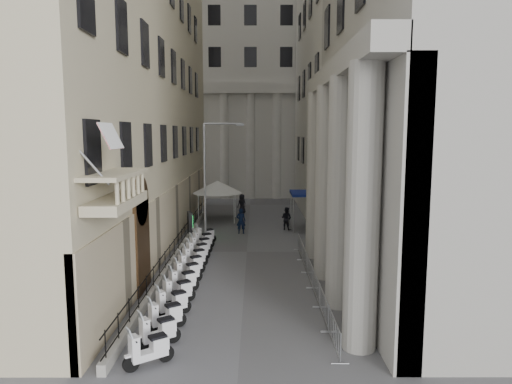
# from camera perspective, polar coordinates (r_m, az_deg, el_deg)

# --- Properties ---
(far_building) EXTENTS (22.00, 10.00, 30.00)m
(far_building) POSITION_cam_1_polar(r_m,az_deg,el_deg) (57.93, -0.64, 14.77)
(far_building) COLOR beige
(far_building) RESTS_ON ground
(iron_fence) EXTENTS (0.30, 28.00, 1.40)m
(iron_fence) POSITION_cam_1_polar(r_m,az_deg,el_deg) (28.93, -9.83, -7.99)
(iron_fence) COLOR black
(iron_fence) RESTS_ON ground
(blue_awning) EXTENTS (1.60, 3.00, 3.00)m
(blue_awning) POSITION_cam_1_polar(r_m,az_deg,el_deg) (36.46, 5.61, -4.68)
(blue_awning) COLOR navy
(blue_awning) RESTS_ON ground
(flag) EXTENTS (1.00, 1.40, 8.20)m
(flag) POSITION_cam_1_polar(r_m,az_deg,el_deg) (17.00, -16.61, -19.66)
(flag) COLOR #9E0C11
(flag) RESTS_ON ground
(scooter_0) EXTENTS (1.47, 1.25, 1.50)m
(scooter_0) POSITION_cam_1_polar(r_m,az_deg,el_deg) (16.47, -13.14, -20.46)
(scooter_0) COLOR silver
(scooter_0) RESTS_ON ground
(scooter_1) EXTENTS (1.47, 1.25, 1.50)m
(scooter_1) POSITION_cam_1_polar(r_m,az_deg,el_deg) (17.68, -12.08, -18.39)
(scooter_1) COLOR silver
(scooter_1) RESTS_ON ground
(scooter_2) EXTENTS (1.47, 1.25, 1.50)m
(scooter_2) POSITION_cam_1_polar(r_m,az_deg,el_deg) (18.91, -11.17, -16.58)
(scooter_2) COLOR silver
(scooter_2) RESTS_ON ground
(scooter_3) EXTENTS (1.47, 1.25, 1.50)m
(scooter_3) POSITION_cam_1_polar(r_m,az_deg,el_deg) (20.16, -10.39, -14.99)
(scooter_3) COLOR silver
(scooter_3) RESTS_ON ground
(scooter_4) EXTENTS (1.47, 1.25, 1.50)m
(scooter_4) POSITION_cam_1_polar(r_m,az_deg,el_deg) (21.43, -9.71, -13.59)
(scooter_4) COLOR silver
(scooter_4) RESTS_ON ground
(scooter_5) EXTENTS (1.47, 1.25, 1.50)m
(scooter_5) POSITION_cam_1_polar(r_m,az_deg,el_deg) (22.71, -9.12, -12.34)
(scooter_5) COLOR silver
(scooter_5) RESTS_ON ground
(scooter_6) EXTENTS (1.47, 1.25, 1.50)m
(scooter_6) POSITION_cam_1_polar(r_m,az_deg,el_deg) (24.00, -8.59, -11.22)
(scooter_6) COLOR silver
(scooter_6) RESTS_ON ground
(scooter_7) EXTENTS (1.47, 1.25, 1.50)m
(scooter_7) POSITION_cam_1_polar(r_m,az_deg,el_deg) (25.31, -8.12, -10.22)
(scooter_7) COLOR silver
(scooter_7) RESTS_ON ground
(scooter_8) EXTENTS (1.47, 1.25, 1.50)m
(scooter_8) POSITION_cam_1_polar(r_m,az_deg,el_deg) (26.62, -7.70, -9.32)
(scooter_8) COLOR silver
(scooter_8) RESTS_ON ground
(scooter_9) EXTENTS (1.47, 1.25, 1.50)m
(scooter_9) POSITION_cam_1_polar(r_m,az_deg,el_deg) (27.94, -7.32, -8.50)
(scooter_9) COLOR silver
(scooter_9) RESTS_ON ground
(scooter_10) EXTENTS (1.47, 1.25, 1.50)m
(scooter_10) POSITION_cam_1_polar(r_m,az_deg,el_deg) (29.26, -6.98, -7.75)
(scooter_10) COLOR silver
(scooter_10) RESTS_ON ground
(scooter_11) EXTENTS (1.47, 1.25, 1.50)m
(scooter_11) POSITION_cam_1_polar(r_m,az_deg,el_deg) (30.59, -6.67, -7.07)
(scooter_11) COLOR silver
(scooter_11) RESTS_ON ground
(scooter_12) EXTENTS (1.47, 1.25, 1.50)m
(scooter_12) POSITION_cam_1_polar(r_m,az_deg,el_deg) (31.93, -6.38, -6.45)
(scooter_12) COLOR silver
(scooter_12) RESTS_ON ground
(barrier_0) EXTENTS (0.60, 2.40, 1.10)m
(barrier_0) POSITION_cam_1_polar(r_m,az_deg,el_deg) (17.49, 9.72, -18.62)
(barrier_0) COLOR #A9ABB1
(barrier_0) RESTS_ON ground
(barrier_1) EXTENTS (0.60, 2.40, 1.10)m
(barrier_1) POSITION_cam_1_polar(r_m,az_deg,el_deg) (19.74, 8.45, -15.46)
(barrier_1) COLOR #A9ABB1
(barrier_1) RESTS_ON ground
(barrier_2) EXTENTS (0.60, 2.40, 1.10)m
(barrier_2) POSITION_cam_1_polar(r_m,az_deg,el_deg) (22.04, 7.47, -12.94)
(barrier_2) COLOR #A9ABB1
(barrier_2) RESTS_ON ground
(barrier_3) EXTENTS (0.60, 2.40, 1.10)m
(barrier_3) POSITION_cam_1_polar(r_m,az_deg,el_deg) (24.38, 6.69, -10.89)
(barrier_3) COLOR #A9ABB1
(barrier_3) RESTS_ON ground
(barrier_4) EXTENTS (0.60, 2.40, 1.10)m
(barrier_4) POSITION_cam_1_polar(r_m,az_deg,el_deg) (26.74, 6.06, -9.21)
(barrier_4) COLOR #A9ABB1
(barrier_4) RESTS_ON ground
(barrier_5) EXTENTS (0.60, 2.40, 1.10)m
(barrier_5) POSITION_cam_1_polar(r_m,az_deg,el_deg) (29.13, 5.53, -7.80)
(barrier_5) COLOR #A9ABB1
(barrier_5) RESTS_ON ground
(security_tent) EXTENTS (4.29, 4.29, 3.48)m
(security_tent) POSITION_cam_1_polar(r_m,az_deg,el_deg) (39.77, -4.83, 0.60)
(security_tent) COLOR silver
(security_tent) RESTS_ON ground
(street_lamp) EXTENTS (2.68, 0.65, 8.27)m
(street_lamp) POSITION_cam_1_polar(r_m,az_deg,el_deg) (30.39, -5.84, 2.29)
(street_lamp) COLOR gray
(street_lamp) RESTS_ON ground
(info_kiosk) EXTENTS (0.51, 0.95, 1.93)m
(info_kiosk) POSITION_cam_1_polar(r_m,az_deg,el_deg) (33.51, -8.24, -4.11)
(info_kiosk) COLOR black
(info_kiosk) RESTS_ON ground
(pedestrian_a) EXTENTS (0.74, 0.51, 1.94)m
(pedestrian_a) POSITION_cam_1_polar(r_m,az_deg,el_deg) (34.70, -1.89, -3.64)
(pedestrian_a) COLOR black
(pedestrian_a) RESTS_ON ground
(pedestrian_b) EXTENTS (1.11, 1.06, 1.81)m
(pedestrian_b) POSITION_cam_1_polar(r_m,az_deg,el_deg) (36.10, 3.82, -3.32)
(pedestrian_b) COLOR black
(pedestrian_b) RESTS_ON ground
(pedestrian_c) EXTENTS (1.08, 1.02, 1.86)m
(pedestrian_c) POSITION_cam_1_polar(r_m,az_deg,el_deg) (43.20, -1.77, -1.48)
(pedestrian_c) COLOR black
(pedestrian_c) RESTS_ON ground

